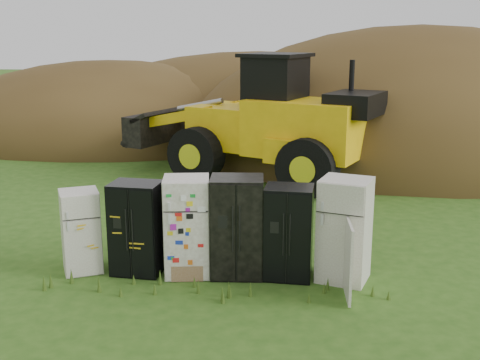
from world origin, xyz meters
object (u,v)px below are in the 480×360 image
at_px(fridge_sticker, 187,226).
at_px(fridge_dark_mid, 237,227).
at_px(fridge_black_side, 137,228).
at_px(wheel_loader, 247,116).
at_px(fridge_open_door, 344,230).
at_px(fridge_leftmost, 81,231).
at_px(fridge_black_right, 288,232).

xyz_separation_m(fridge_sticker, fridge_dark_mid, (0.91, 0.04, 0.01)).
relative_size(fridge_black_side, wheel_loader, 0.22).
distance_m(fridge_open_door, wheel_loader, 8.07).
xyz_separation_m(fridge_sticker, fridge_open_door, (2.83, -0.02, 0.02)).
bearing_deg(fridge_open_door, fridge_leftmost, -161.52).
xyz_separation_m(fridge_leftmost, fridge_open_door, (4.81, -0.00, 0.16)).
distance_m(fridge_black_side, fridge_black_right, 2.77).
bearing_deg(fridge_black_right, fridge_open_door, 2.57).
xyz_separation_m(fridge_dark_mid, fridge_open_door, (1.92, -0.06, 0.01)).
height_order(fridge_leftmost, fridge_black_side, fridge_black_side).
relative_size(fridge_leftmost, fridge_black_right, 0.91).
distance_m(fridge_black_right, fridge_open_door, 0.99).
bearing_deg(fridge_open_door, wheel_loader, 125.24).
height_order(fridge_black_right, fridge_open_door, fridge_open_door).
height_order(fridge_black_side, fridge_black_right, fridge_black_side).
bearing_deg(fridge_black_right, wheel_loader, 104.54).
bearing_deg(fridge_sticker, fridge_black_right, -7.38).
bearing_deg(fridge_leftmost, fridge_dark_mid, -23.31).
height_order(fridge_black_side, fridge_dark_mid, fridge_dark_mid).
bearing_deg(fridge_sticker, fridge_black_side, 171.35).
relative_size(fridge_black_side, fridge_dark_mid, 0.93).
bearing_deg(fridge_black_right, fridge_dark_mid, -176.95).
relative_size(fridge_black_side, fridge_sticker, 0.94).
height_order(fridge_black_side, fridge_open_door, fridge_open_door).
distance_m(fridge_leftmost, wheel_loader, 8.15).
relative_size(fridge_dark_mid, wheel_loader, 0.24).
xyz_separation_m(fridge_black_side, fridge_open_door, (3.76, -0.03, 0.08)).
bearing_deg(fridge_sticker, fridge_open_door, -8.31).
distance_m(fridge_dark_mid, wheel_loader, 7.68).
relative_size(fridge_dark_mid, fridge_open_door, 0.98).
relative_size(fridge_sticker, wheel_loader, 0.24).
bearing_deg(wheel_loader, fridge_open_door, -48.67).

